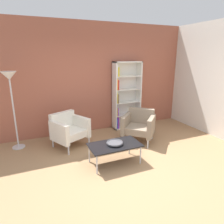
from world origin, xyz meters
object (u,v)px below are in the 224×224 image
armchair_near_window (69,129)px  bookshelf_tall (125,96)px  floor_lamp_torchiere (10,85)px  decorative_bowl (115,143)px  coffee_table_low (115,146)px  armchair_spare_guest (139,125)px

armchair_near_window → bookshelf_tall: bearing=-6.8°
bookshelf_tall → floor_lamp_torchiere: bookshelf_tall is taller
decorative_bowl → floor_lamp_torchiere: 2.54m
bookshelf_tall → coffee_table_low: bearing=-122.0°
armchair_near_window → floor_lamp_torchiere: (-1.11, 0.37, 1.03)m
bookshelf_tall → decorative_bowl: 2.15m
bookshelf_tall → decorative_bowl: bearing=-122.0°
bookshelf_tall → armchair_near_window: bearing=-160.6°
bookshelf_tall → armchair_spare_guest: bearing=-96.4°
bookshelf_tall → coffee_table_low: (-1.10, -1.77, -0.58)m
coffee_table_low → armchair_near_window: (-0.66, 1.15, 0.05)m
decorative_bowl → floor_lamp_torchiere: bearing=139.3°
armchair_near_window → coffee_table_low: bearing=-86.5°
armchair_spare_guest → armchair_near_window: bearing=-149.5°
coffee_table_low → armchair_near_window: bearing=119.7°
armchair_near_window → floor_lamp_torchiere: floor_lamp_torchiere is taller
armchair_near_window → armchair_spare_guest: size_ratio=0.97×
coffee_table_low → armchair_near_window: size_ratio=1.09×
floor_lamp_torchiere → decorative_bowl: bearing=-40.7°
decorative_bowl → armchair_near_window: armchair_near_window is taller
bookshelf_tall → armchair_near_window: bookshelf_tall is taller
bookshelf_tall → armchair_spare_guest: size_ratio=2.00×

